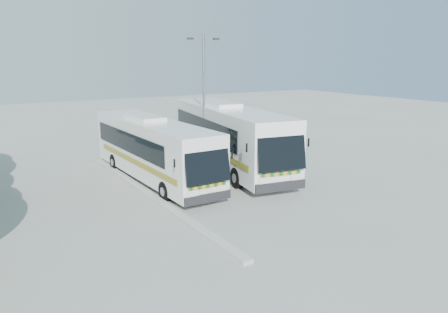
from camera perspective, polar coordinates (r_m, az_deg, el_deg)
ground at (r=19.71m, az=-1.27°, el=-5.67°), size 100.00×100.00×0.00m
kerb_divider at (r=20.44m, az=-9.73°, el=-4.95°), size 0.40×16.00×0.15m
coach_main at (r=22.77m, az=-9.25°, el=1.10°), size 2.56×11.17×3.08m
coach_adjacent at (r=25.01m, az=0.52°, el=2.84°), size 4.61×12.84×3.50m
lamppost at (r=24.82m, az=-2.63°, el=7.90°), size 1.82×0.48×7.48m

